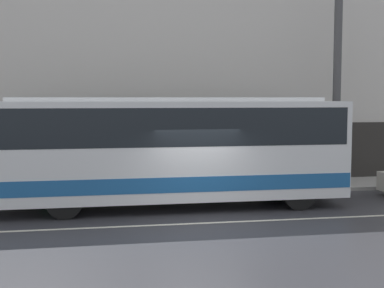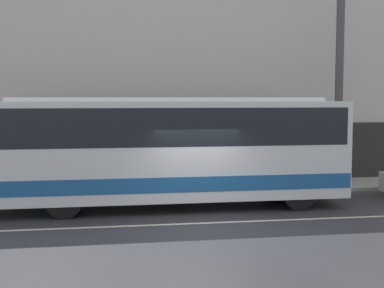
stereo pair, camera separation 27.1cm
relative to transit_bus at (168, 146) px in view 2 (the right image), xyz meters
The scene contains 7 objects.
ground_plane 3.08m from the transit_bus, 72.89° to the right, with size 60.00×60.00×0.00m, color #333338.
sidewalk 3.55m from the transit_bus, 76.49° to the left, with size 60.00×2.46×0.13m.
building_facade 5.14m from the transit_bus, 80.70° to the left, with size 60.00×0.35×9.62m.
lane_stripe 3.07m from the transit_bus, 72.89° to the right, with size 54.00×0.14×0.01m.
transit_bus is the anchor object (origin of this frame).
utility_pole_near 7.49m from the transit_bus, 20.41° to the left, with size 0.30×0.30×7.79m.
pedestrian_waiting 4.60m from the transit_bus, 149.77° to the left, with size 0.36×0.36×1.58m.
Camera 2 is at (-2.65, -14.07, 3.40)m, focal length 50.00 mm.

